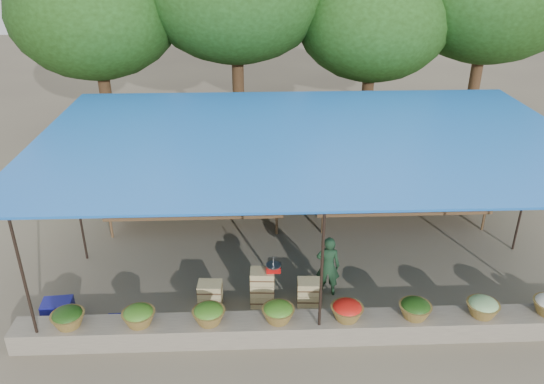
{
  "coord_description": "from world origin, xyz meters",
  "views": [
    {
      "loc": [
        -1.1,
        -10.08,
        6.44
      ],
      "look_at": [
        -0.69,
        0.2,
        1.45
      ],
      "focal_mm": 35.0,
      "sensor_mm": 36.0,
      "label": 1
    }
  ],
  "objects_px": {
    "vendor_seated": "(328,266)",
    "blue_crate_back": "(58,309)",
    "blue_crate_front": "(121,325)",
    "weighing_scale": "(273,267)",
    "crate_counter": "(261,291)"
  },
  "relations": [
    {
      "from": "vendor_seated",
      "to": "blue_crate_back",
      "type": "distance_m",
      "value": 5.17
    },
    {
      "from": "blue_crate_front",
      "to": "weighing_scale",
      "type": "bearing_deg",
      "value": 13.45
    },
    {
      "from": "crate_counter",
      "to": "blue_crate_back",
      "type": "height_order",
      "value": "crate_counter"
    },
    {
      "from": "vendor_seated",
      "to": "blue_crate_front",
      "type": "xyz_separation_m",
      "value": [
        -3.85,
        -1.01,
        -0.5
      ]
    },
    {
      "from": "vendor_seated",
      "to": "blue_crate_back",
      "type": "xyz_separation_m",
      "value": [
        -5.13,
        -0.5,
        -0.48
      ]
    },
    {
      "from": "vendor_seated",
      "to": "blue_crate_front",
      "type": "bearing_deg",
      "value": 24.56
    },
    {
      "from": "weighing_scale",
      "to": "vendor_seated",
      "type": "xyz_separation_m",
      "value": [
        1.08,
        0.31,
        -0.2
      ]
    },
    {
      "from": "crate_counter",
      "to": "blue_crate_front",
      "type": "height_order",
      "value": "crate_counter"
    },
    {
      "from": "weighing_scale",
      "to": "blue_crate_back",
      "type": "bearing_deg",
      "value": -177.26
    },
    {
      "from": "weighing_scale",
      "to": "blue_crate_back",
      "type": "height_order",
      "value": "weighing_scale"
    },
    {
      "from": "weighing_scale",
      "to": "blue_crate_back",
      "type": "relative_size",
      "value": 0.56
    },
    {
      "from": "crate_counter",
      "to": "blue_crate_front",
      "type": "distance_m",
      "value": 2.63
    },
    {
      "from": "blue_crate_front",
      "to": "blue_crate_back",
      "type": "distance_m",
      "value": 1.37
    },
    {
      "from": "weighing_scale",
      "to": "blue_crate_front",
      "type": "bearing_deg",
      "value": -165.79
    },
    {
      "from": "crate_counter",
      "to": "weighing_scale",
      "type": "height_order",
      "value": "weighing_scale"
    }
  ]
}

